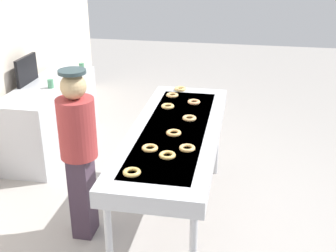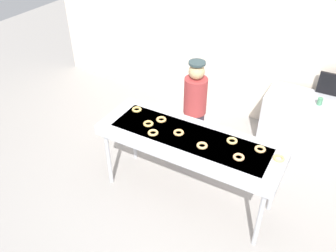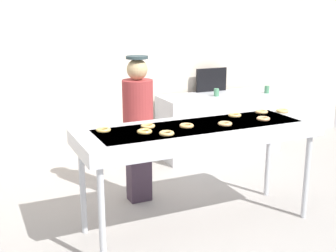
{
  "view_description": "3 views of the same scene",
  "coord_description": "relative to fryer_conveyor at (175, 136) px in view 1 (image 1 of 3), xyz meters",
  "views": [
    {
      "loc": [
        -3.51,
        -0.58,
        2.57
      ],
      "look_at": [
        -0.16,
        0.04,
        1.1
      ],
      "focal_mm": 46.52,
      "sensor_mm": 36.0,
      "label": 1
    },
    {
      "loc": [
        1.41,
        -3.04,
        3.61
      ],
      "look_at": [
        -0.37,
        0.12,
        0.97
      ],
      "focal_mm": 37.38,
      "sensor_mm": 36.0,
      "label": 2
    },
    {
      "loc": [
        -1.92,
        -3.46,
        2.05
      ],
      "look_at": [
        -0.27,
        0.11,
        1.01
      ],
      "focal_mm": 47.0,
      "sensor_mm": 36.0,
      "label": 3
    }
  ],
  "objects": [
    {
      "name": "prep_counter",
      "position": [
        1.35,
        1.86,
        -0.49
      ],
      "size": [
        1.78,
        0.62,
        0.88
      ],
      "primitive_type": "cube",
      "color": "#B7BABF",
      "rests_on": "ground"
    },
    {
      "name": "glazed_donut_7",
      "position": [
        -0.14,
        -0.01,
        0.09
      ],
      "size": [
        0.15,
        0.15,
        0.03
      ],
      "primitive_type": "torus",
      "rotation": [
        0.0,
        0.0,
        3.02
      ],
      "color": "#E2A860",
      "rests_on": "fryer_conveyor"
    },
    {
      "name": "glazed_donut_8",
      "position": [
        -0.57,
        -0.03,
        0.09
      ],
      "size": [
        0.16,
        0.16,
        0.03
      ],
      "primitive_type": "torus",
      "rotation": [
        0.0,
        0.0,
        1.83
      ],
      "color": "#E8B75D",
      "rests_on": "fryer_conveyor"
    },
    {
      "name": "glazed_donut_3",
      "position": [
        0.82,
        0.17,
        0.09
      ],
      "size": [
        0.14,
        0.14,
        0.03
      ],
      "primitive_type": "torus",
      "rotation": [
        0.0,
        0.0,
        1.51
      ],
      "color": "#E4B26D",
      "rests_on": "fryer_conveyor"
    },
    {
      "name": "glazed_donut_5",
      "position": [
        1.05,
        0.12,
        0.09
      ],
      "size": [
        0.18,
        0.18,
        0.03
      ],
      "primitive_type": "torus",
      "rotation": [
        0.0,
        0.0,
        0.57
      ],
      "color": "#DDB76A",
      "rests_on": "fryer_conveyor"
    },
    {
      "name": "ground_plane",
      "position": [
        0.0,
        0.0,
        -0.94
      ],
      "size": [
        16.0,
        16.0,
        0.0
      ],
      "primitive_type": "plane",
      "color": "#9E9993"
    },
    {
      "name": "worker_baker",
      "position": [
        -0.31,
        0.8,
        -0.04
      ],
      "size": [
        0.33,
        0.33,
        1.59
      ],
      "rotation": [
        0.0,
        0.0,
        3.37
      ],
      "color": "#3B2B3A",
      "rests_on": "ground"
    },
    {
      "name": "fryer_conveyor",
      "position": [
        0.0,
        0.0,
        0.0
      ],
      "size": [
        2.31,
        0.78,
        1.01
      ],
      "color": "#B7BABF",
      "rests_on": "ground"
    },
    {
      "name": "paper_cup_1",
      "position": [
        2.01,
        1.65,
        0.0
      ],
      "size": [
        0.07,
        0.07,
        0.11
      ],
      "primitive_type": "cylinder",
      "color": "#4C8C66",
      "rests_on": "prep_counter"
    },
    {
      "name": "glazed_donut_1",
      "position": [
        0.21,
        -0.1,
        0.09
      ],
      "size": [
        0.17,
        0.17,
        0.03
      ],
      "primitive_type": "torus",
      "rotation": [
        0.0,
        0.0,
        0.44
      ],
      "color": "#DFAC6A",
      "rests_on": "fryer_conveyor"
    },
    {
      "name": "glazed_donut_0",
      "position": [
        -0.88,
        0.17,
        0.09
      ],
      "size": [
        0.18,
        0.18,
        0.03
      ],
      "primitive_type": "torus",
      "rotation": [
        0.0,
        0.0,
        0.58
      ],
      "color": "#E3BA5F",
      "rests_on": "fryer_conveyor"
    },
    {
      "name": "paper_cup_0",
      "position": [
        1.23,
        1.75,
        0.0
      ],
      "size": [
        0.07,
        0.07,
        0.11
      ],
      "primitive_type": "cylinder",
      "color": "#4C8C66",
      "rests_on": "prep_counter"
    },
    {
      "name": "glazed_donut_6",
      "position": [
        0.48,
        0.16,
        0.09
      ],
      "size": [
        0.16,
        0.16,
        0.03
      ],
      "primitive_type": "torus",
      "rotation": [
        0.0,
        0.0,
        0.31
      ],
      "color": "#DFB363",
      "rests_on": "fryer_conveyor"
    },
    {
      "name": "menu_display",
      "position": [
        1.35,
        2.12,
        0.12
      ],
      "size": [
        0.49,
        0.04,
        0.34
      ],
      "primitive_type": "cube",
      "color": "black",
      "rests_on": "prep_counter"
    },
    {
      "name": "glazed_donut_9",
      "position": [
        -0.41,
        -0.17,
        0.09
      ],
      "size": [
        0.18,
        0.18,
        0.03
      ],
      "primitive_type": "torus",
      "rotation": [
        0.0,
        0.0,
        2.68
      ],
      "color": "#DCAF65",
      "rests_on": "fryer_conveyor"
    },
    {
      "name": "glazed_donut_4",
      "position": [
        0.66,
        -0.08,
        0.09
      ],
      "size": [
        0.17,
        0.17,
        0.03
      ],
      "primitive_type": "torus",
      "rotation": [
        0.0,
        0.0,
        0.38
      ],
      "color": "#E9A86E",
      "rests_on": "fryer_conveyor"
    },
    {
      "name": "glazed_donut_2",
      "position": [
        -0.47,
        0.13,
        0.09
      ],
      "size": [
        0.18,
        0.18,
        0.03
      ],
      "primitive_type": "torus",
      "rotation": [
        0.0,
        0.0,
        0.54
      ],
      "color": "#EEB764",
      "rests_on": "fryer_conveyor"
    }
  ]
}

